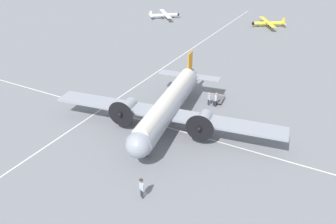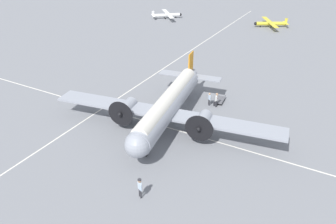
# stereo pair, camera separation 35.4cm
# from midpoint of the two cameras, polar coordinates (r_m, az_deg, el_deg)

# --- Properties ---
(ground_plane) EXTENTS (300.00, 300.00, 0.00)m
(ground_plane) POSITION_cam_midpoint_polar(r_m,az_deg,el_deg) (35.35, 0.29, -2.19)
(ground_plane) COLOR slate
(apron_line_eastwest) EXTENTS (120.00, 0.16, 0.01)m
(apron_line_eastwest) POSITION_cam_midpoint_polar(r_m,az_deg,el_deg) (34.94, -0.15, -2.60)
(apron_line_eastwest) COLOR silver
(apron_line_eastwest) RESTS_ON ground_plane
(apron_line_northsouth) EXTENTS (0.16, 120.00, 0.01)m
(apron_line_northsouth) POSITION_cam_midpoint_polar(r_m,az_deg,el_deg) (39.60, -10.59, 0.94)
(apron_line_northsouth) COLOR silver
(apron_line_northsouth) RESTS_ON ground_plane
(airliner_main) EXTENTS (24.37, 17.87, 5.44)m
(airliner_main) POSITION_cam_midpoint_polar(r_m,az_deg,el_deg) (33.85, 0.08, 0.98)
(airliner_main) COLOR #9399A3
(airliner_main) RESTS_ON ground_plane
(crew_foreground) EXTENTS (0.53, 0.41, 1.79)m
(crew_foreground) POSITION_cam_midpoint_polar(r_m,az_deg,el_deg) (25.90, -4.53, -12.74)
(crew_foreground) COLOR #2D2D33
(crew_foreground) RESTS_ON ground_plane
(passenger_boarding) EXTENTS (0.42, 0.42, 1.62)m
(passenger_boarding) POSITION_cam_midpoint_polar(r_m,az_deg,el_deg) (39.13, 7.46, 2.48)
(passenger_boarding) COLOR #2D2D33
(passenger_boarding) RESTS_ON ground_plane
(ramp_agent) EXTENTS (0.29, 0.61, 1.79)m
(ramp_agent) POSITION_cam_midpoint_polar(r_m,az_deg,el_deg) (38.85, 8.74, 2.35)
(ramp_agent) COLOR #2D2D33
(ramp_agent) RESTS_ON ground_plane
(suitcase_near_door) EXTENTS (0.39, 0.13, 0.54)m
(suitcase_near_door) POSITION_cam_midpoint_polar(r_m,az_deg,el_deg) (39.34, 8.45, 1.35)
(suitcase_near_door) COLOR #232328
(suitcase_near_door) RESTS_ON ground_plane
(baggage_cart) EXTENTS (1.21, 2.22, 0.56)m
(baggage_cart) POSITION_cam_midpoint_polar(r_m,az_deg,el_deg) (40.41, 9.25, 2.11)
(baggage_cart) COLOR #56565B
(baggage_cart) RESTS_ON ground_plane
(light_aircraft_distant) EXTENTS (7.44, 8.02, 1.89)m
(light_aircraft_distant) POSITION_cam_midpoint_polar(r_m,az_deg,el_deg) (80.72, -0.00, 16.55)
(light_aircraft_distant) COLOR white
(light_aircraft_distant) RESTS_ON ground_plane
(light_aircraft_taxiing) EXTENTS (6.98, 8.86, 1.88)m
(light_aircraft_taxiing) POSITION_cam_midpoint_polar(r_m,az_deg,el_deg) (76.28, 17.50, 14.51)
(light_aircraft_taxiing) COLOR yellow
(light_aircraft_taxiing) RESTS_ON ground_plane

